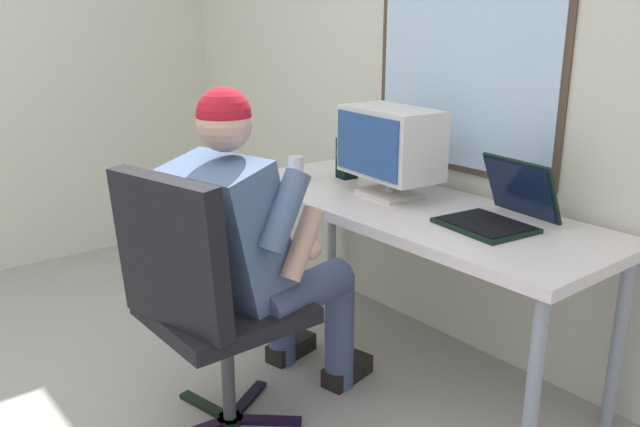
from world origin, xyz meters
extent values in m
cube|color=beige|center=(0.00, 2.12, 1.31)|extent=(4.42, 0.06, 2.62)
cube|color=#4C3828|center=(0.12, 2.08, 1.39)|extent=(0.99, 0.01, 1.15)
cube|color=silver|center=(0.12, 2.08, 1.39)|extent=(0.93, 0.02, 1.09)
cylinder|color=#8A909E|center=(-0.66, 1.46, 0.35)|extent=(0.05, 0.05, 0.69)
cylinder|color=#8A909E|center=(0.97, 1.46, 0.35)|extent=(0.05, 0.05, 0.69)
cylinder|color=#8A909E|center=(-0.66, 1.99, 0.35)|extent=(0.05, 0.05, 0.69)
cylinder|color=#8A909E|center=(0.97, 1.99, 0.35)|extent=(0.05, 0.05, 0.69)
cube|color=silver|center=(0.16, 1.72, 0.72)|extent=(1.76, 0.66, 0.04)
cube|color=black|center=(-0.07, 0.86, 0.01)|extent=(0.28, 0.10, 0.02)
cube|color=black|center=(0.15, 0.99, 0.01)|extent=(0.22, 0.23, 0.02)
cube|color=black|center=(-0.01, 1.01, 0.01)|extent=(0.18, 0.26, 0.02)
cylinder|color=black|center=(0.06, 0.89, 0.01)|extent=(0.10, 0.10, 0.02)
cylinder|color=#3F3F44|center=(0.06, 0.89, 0.23)|extent=(0.05, 0.05, 0.43)
cube|color=black|center=(0.06, 0.89, 0.47)|extent=(0.51, 0.51, 0.06)
cube|color=black|center=(0.11, 0.67, 0.75)|extent=(0.49, 0.20, 0.52)
cylinder|color=#3E496B|center=(0.17, 1.16, 0.50)|extent=(0.24, 0.46, 0.15)
cylinder|color=#3E496B|center=(0.13, 1.38, 0.25)|extent=(0.12, 0.12, 0.50)
cube|color=black|center=(0.12, 1.44, 0.04)|extent=(0.15, 0.26, 0.08)
cylinder|color=#3E496B|center=(-0.14, 1.10, 0.50)|extent=(0.24, 0.46, 0.15)
cylinder|color=#3E496B|center=(-0.19, 1.31, 0.25)|extent=(0.12, 0.12, 0.50)
cube|color=black|center=(-0.20, 1.37, 0.04)|extent=(0.15, 0.26, 0.08)
cube|color=slate|center=(0.06, 0.92, 0.76)|extent=(0.44, 0.40, 0.56)
sphere|color=tan|center=(0.06, 0.92, 1.14)|extent=(0.19, 0.19, 0.19)
sphere|color=#AE1624|center=(0.06, 0.92, 1.17)|extent=(0.19, 0.19, 0.19)
cylinder|color=slate|center=(0.27, 1.01, 0.86)|extent=(0.13, 0.24, 0.29)
cylinder|color=tan|center=(0.25, 1.10, 0.73)|extent=(0.12, 0.21, 0.26)
sphere|color=tan|center=(0.24, 1.14, 0.70)|extent=(0.09, 0.09, 0.09)
cylinder|color=slate|center=(-0.16, 0.92, 0.86)|extent=(0.13, 0.20, 0.29)
cylinder|color=tan|center=(-0.19, 1.06, 0.82)|extent=(0.11, 0.17, 0.27)
sphere|color=tan|center=(-0.21, 1.15, 0.88)|extent=(0.09, 0.09, 0.09)
cube|color=beige|center=(0.02, 1.75, 0.75)|extent=(0.26, 0.22, 0.02)
cylinder|color=beige|center=(0.02, 1.75, 0.79)|extent=(0.04, 0.04, 0.07)
cube|color=silver|center=(0.02, 1.75, 0.97)|extent=(0.47, 0.29, 0.29)
cube|color=#264C8C|center=(0.00, 1.63, 0.97)|extent=(0.41, 0.05, 0.25)
cube|color=black|center=(0.56, 1.72, 0.75)|extent=(0.35, 0.30, 0.02)
cube|color=black|center=(0.56, 1.72, 0.76)|extent=(0.32, 0.26, 0.00)
cube|color=black|center=(0.58, 1.89, 0.87)|extent=(0.33, 0.15, 0.23)
cube|color=#0F1933|center=(0.58, 1.88, 0.86)|extent=(0.31, 0.13, 0.20)
cylinder|color=silver|center=(-0.43, 1.58, 0.74)|extent=(0.06, 0.06, 0.00)
cylinder|color=silver|center=(-0.43, 1.58, 0.77)|extent=(0.01, 0.01, 0.06)
cylinder|color=silver|center=(-0.43, 1.58, 0.83)|extent=(0.07, 0.07, 0.06)
cylinder|color=#530B0F|center=(-0.43, 1.58, 0.81)|extent=(0.07, 0.07, 0.03)
cube|color=black|center=(-0.35, 1.82, 0.83)|extent=(0.09, 0.09, 0.19)
cylinder|color=#333338|center=(-0.35, 1.78, 0.86)|extent=(0.06, 0.01, 0.06)
camera|label=1|loc=(1.95, -0.19, 1.48)|focal=36.43mm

